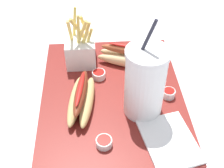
% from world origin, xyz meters
% --- Properties ---
extents(ground_plane, '(2.40, 2.40, 0.02)m').
position_xyz_m(ground_plane, '(0.00, 0.00, -0.01)').
color(ground_plane, silver).
extents(food_tray, '(0.43, 0.34, 0.02)m').
position_xyz_m(food_tray, '(0.00, 0.00, 0.01)').
color(food_tray, maroon).
rests_on(food_tray, ground_plane).
extents(soda_cup, '(0.09, 0.09, 0.23)m').
position_xyz_m(soda_cup, '(-0.06, -0.07, 0.10)').
color(soda_cup, white).
rests_on(soda_cup, food_tray).
extents(fries_basket, '(0.09, 0.08, 0.15)m').
position_xyz_m(fries_basket, '(0.13, 0.07, 0.06)').
color(fries_basket, white).
rests_on(fries_basket, food_tray).
extents(hot_dog_1, '(0.16, 0.08, 0.06)m').
position_xyz_m(hot_dog_1, '(-0.04, 0.07, 0.04)').
color(hot_dog_1, tan).
rests_on(hot_dog_1, food_tray).
extents(hot_dog_2, '(0.11, 0.19, 0.06)m').
position_xyz_m(hot_dog_2, '(0.11, -0.06, 0.04)').
color(hot_dog_2, '#E5C689').
rests_on(hot_dog_2, food_tray).
extents(ketchup_cup_1, '(0.03, 0.03, 0.02)m').
position_xyz_m(ketchup_cup_1, '(0.06, 0.03, 0.03)').
color(ketchup_cup_1, white).
rests_on(ketchup_cup_1, food_tray).
extents(ketchup_cup_2, '(0.03, 0.03, 0.02)m').
position_xyz_m(ketchup_cup_2, '(-0.02, -0.13, 0.03)').
color(ketchup_cup_2, white).
rests_on(ketchup_cup_2, food_tray).
extents(ketchup_cup_3, '(0.03, 0.03, 0.02)m').
position_xyz_m(ketchup_cup_3, '(-0.15, 0.03, 0.03)').
color(ketchup_cup_3, white).
rests_on(ketchup_cup_3, food_tray).
extents(napkin_stack, '(0.15, 0.13, 0.01)m').
position_xyz_m(napkin_stack, '(-0.15, -0.11, 0.02)').
color(napkin_stack, white).
rests_on(napkin_stack, food_tray).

